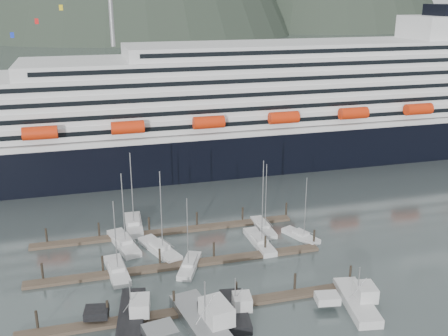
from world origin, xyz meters
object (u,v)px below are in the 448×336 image
at_px(cruise_ship, 273,114).
at_px(sailboat_c, 190,266).
at_px(sailboat_e, 124,244).
at_px(sailboat_a, 117,271).
at_px(sailboat_f, 134,225).
at_px(sailboat_h, 301,236).
at_px(trawler_b, 234,310).
at_px(trawler_c, 204,326).
at_px(sailboat_d, 259,242).
at_px(trawler_d, 356,300).
at_px(sailboat_g, 263,227).
at_px(trawler_a, 130,314).
at_px(sailboat_b, 160,250).

bearing_deg(cruise_ship, sailboat_c, -122.41).
bearing_deg(sailboat_e, sailboat_c, -151.51).
distance_m(sailboat_a, sailboat_f, 17.09).
height_order(sailboat_h, trawler_b, sailboat_h).
height_order(cruise_ship, trawler_c, cruise_ship).
bearing_deg(sailboat_d, sailboat_e, 74.40).
xyz_separation_m(sailboat_e, trawler_d, (29.94, -27.44, 0.44)).
relative_size(sailboat_g, trawler_a, 1.09).
bearing_deg(sailboat_f, cruise_ship, -46.79).
bearing_deg(sailboat_e, sailboat_f, -32.20).
bearing_deg(trawler_d, trawler_c, 100.25).
relative_size(sailboat_g, sailboat_h, 1.11).
bearing_deg(sailboat_b, cruise_ship, -60.20).
xyz_separation_m(sailboat_b, sailboat_f, (-3.22, 11.10, 0.02)).
bearing_deg(trawler_c, sailboat_b, -4.86).
distance_m(sailboat_g, trawler_d, 27.68).
xyz_separation_m(cruise_ship, sailboat_g, (-17.30, -42.23, -11.63)).
height_order(sailboat_c, sailboat_h, sailboat_c).
bearing_deg(cruise_ship, trawler_b, -114.27).
xyz_separation_m(sailboat_a, sailboat_e, (1.84, 9.32, 0.01)).
relative_size(cruise_ship, trawler_b, 21.13).
distance_m(cruise_ship, trawler_c, 79.10).
bearing_deg(trawler_b, trawler_d, -90.42).
height_order(sailboat_f, sailboat_h, sailboat_f).
relative_size(sailboat_d, trawler_d, 1.38).
relative_size(sailboat_f, sailboat_h, 1.28).
xyz_separation_m(sailboat_f, trawler_a, (-3.55, -29.65, 0.40)).
distance_m(sailboat_f, trawler_a, 29.87).
bearing_deg(sailboat_f, sailboat_e, 163.26).
height_order(sailboat_d, sailboat_e, sailboat_d).
xyz_separation_m(sailboat_a, sailboat_g, (27.63, 9.25, -0.02)).
bearing_deg(sailboat_d, trawler_c, 143.68).
relative_size(trawler_a, trawler_c, 0.75).
bearing_deg(trawler_b, sailboat_b, 26.03).
bearing_deg(sailboat_a, trawler_c, -158.20).
height_order(sailboat_a, sailboat_h, sailboat_a).
bearing_deg(sailboat_h, sailboat_a, 74.18).
height_order(sailboat_e, sailboat_h, sailboat_e).
height_order(sailboat_a, trawler_b, sailboat_a).
xyz_separation_m(sailboat_b, sailboat_g, (20.05, 3.82, -0.03)).
distance_m(sailboat_e, sailboat_f, 7.63).
height_order(sailboat_g, trawler_a, sailboat_g).
bearing_deg(sailboat_e, cruise_ship, -58.61).
relative_size(sailboat_d, sailboat_h, 1.33).
bearing_deg(trawler_a, trawler_d, -89.62).
relative_size(sailboat_b, sailboat_h, 1.26).
relative_size(sailboat_f, sailboat_g, 1.15).
bearing_deg(sailboat_f, sailboat_a, 167.70).
bearing_deg(sailboat_e, sailboat_b, -137.15).
distance_m(trawler_a, trawler_d, 31.38).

